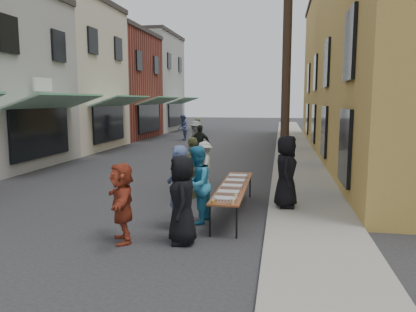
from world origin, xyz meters
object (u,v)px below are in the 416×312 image
(utility_pole_mid, at_px, (284,73))
(serving_table, at_px, (234,187))
(server, at_px, (286,171))
(utility_pole_far, at_px, (284,82))
(guest_front_a, at_px, (182,200))
(guest_front_c, at_px, (196,185))
(catering_tray_sausage, at_px, (225,199))
(utility_pole_near, at_px, (287,46))

(utility_pole_mid, height_order, serving_table, utility_pole_mid)
(utility_pole_mid, bearing_deg, server, -89.79)
(utility_pole_far, bearing_deg, server, -89.89)
(guest_front_a, height_order, guest_front_c, guest_front_c)
(catering_tray_sausage, bearing_deg, utility_pole_mid, 85.31)
(utility_pole_near, relative_size, catering_tray_sausage, 18.00)
(utility_pole_mid, height_order, guest_front_c, utility_pole_mid)
(serving_table, xyz_separation_m, server, (1.34, 0.57, 0.35))
(guest_front_c, bearing_deg, catering_tray_sausage, 55.65)
(utility_pole_mid, xyz_separation_m, catering_tray_sausage, (-1.29, -15.70, -3.71))
(catering_tray_sausage, bearing_deg, utility_pole_far, 87.34)
(utility_pole_mid, bearing_deg, utility_pole_near, -90.00)
(serving_table, xyz_separation_m, guest_front_c, (-0.79, -0.94, 0.23))
(utility_pole_mid, xyz_separation_m, serving_table, (-1.29, -14.05, -3.79))
(utility_pole_near, relative_size, utility_pole_far, 1.00)
(utility_pole_near, bearing_deg, catering_tray_sausage, -109.19)
(utility_pole_near, height_order, utility_pole_far, same)
(catering_tray_sausage, distance_m, guest_front_c, 1.07)
(utility_pole_far, distance_m, guest_front_a, 28.71)
(guest_front_c, xyz_separation_m, server, (2.13, 1.51, 0.13))
(catering_tray_sausage, bearing_deg, guest_front_c, 137.87)
(guest_front_a, bearing_deg, utility_pole_mid, 157.21)
(utility_pole_far, bearing_deg, guest_front_c, -94.40)
(catering_tray_sausage, height_order, guest_front_a, guest_front_a)
(utility_pole_near, height_order, serving_table, utility_pole_near)
(catering_tray_sausage, bearing_deg, serving_table, 90.00)
(utility_pole_near, height_order, server, utility_pole_near)
(server, bearing_deg, utility_pole_far, 3.74)
(utility_pole_near, relative_size, server, 4.66)
(utility_pole_near, height_order, guest_front_a, utility_pole_near)
(catering_tray_sausage, height_order, server, server)
(server, bearing_deg, serving_table, 116.85)
(utility_pole_near, bearing_deg, guest_front_c, -124.79)
(catering_tray_sausage, bearing_deg, guest_front_a, -137.63)
(serving_table, xyz_separation_m, catering_tray_sausage, (0.00, -1.65, 0.08))
(utility_pole_near, height_order, catering_tray_sausage, utility_pole_near)
(catering_tray_sausage, relative_size, server, 0.26)
(catering_tray_sausage, bearing_deg, utility_pole_near, 70.81)
(catering_tray_sausage, xyz_separation_m, guest_front_c, (-0.79, 0.71, 0.15))
(serving_table, xyz_separation_m, guest_front_a, (-0.78, -2.36, 0.21))
(server, bearing_deg, catering_tray_sausage, 152.59)
(guest_front_a, distance_m, guest_front_c, 1.43)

